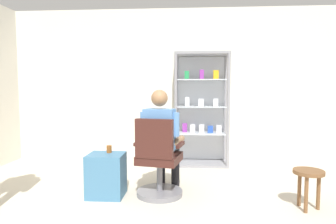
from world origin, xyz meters
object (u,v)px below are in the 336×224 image
object	(u,v)px
office_chair	(158,165)
seated_shopkeeper	(162,136)
display_cabinet_main	(201,109)
tea_glass	(109,149)
wooden_stool	(308,178)
storage_crate	(106,175)

from	to	relation	value
office_chair	seated_shopkeeper	size ratio (longest dim) A/B	0.74
display_cabinet_main	tea_glass	world-z (taller)	display_cabinet_main
office_chair	wooden_stool	world-z (taller)	office_chair
display_cabinet_main	tea_glass	size ratio (longest dim) A/B	20.39
tea_glass	wooden_stool	size ratio (longest dim) A/B	0.22
display_cabinet_main	tea_glass	distance (m)	1.99
display_cabinet_main	tea_glass	bearing A→B (deg)	-127.45
office_chair	wooden_stool	size ratio (longest dim) A/B	2.23
seated_shopkeeper	storage_crate	xyz separation A→B (m)	(-0.66, -0.18, -0.45)
display_cabinet_main	storage_crate	distance (m)	2.14
tea_glass	wooden_stool	distance (m)	2.29
storage_crate	wooden_stool	distance (m)	2.30
storage_crate	tea_glass	distance (m)	0.32
display_cabinet_main	wooden_stool	distance (m)	2.23
office_chair	wooden_stool	xyz separation A→B (m)	(1.65, -0.25, -0.05)
display_cabinet_main	seated_shopkeeper	bearing A→B (deg)	-110.57
wooden_stool	storage_crate	bearing A→B (deg)	174.11
tea_glass	office_chair	bearing A→B (deg)	-5.38
display_cabinet_main	tea_glass	xyz separation A→B (m)	(-1.19, -1.55, -0.40)
tea_glass	seated_shopkeeper	bearing A→B (deg)	9.06
display_cabinet_main	seated_shopkeeper	xyz separation A→B (m)	(-0.54, -1.45, -0.25)
office_chair	storage_crate	bearing A→B (deg)	-178.53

